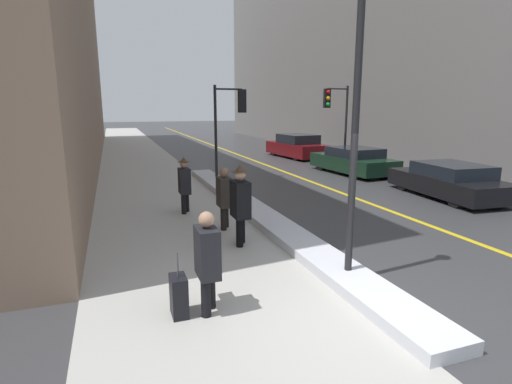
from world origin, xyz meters
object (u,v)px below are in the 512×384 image
(traffic_light_far, at_px, (335,109))
(rolling_suitcase, at_px, (179,296))
(parked_car_black, at_px, (449,181))
(parked_car_dark_green, at_px, (353,161))
(lamp_post, at_px, (356,104))
(pedestrian_with_shoulder_bag, at_px, (207,258))
(pedestrian_in_fedora, at_px, (184,183))
(pedestrian_in_glasses, at_px, (224,195))
(parked_car_maroon, at_px, (297,147))
(pedestrian_nearside, at_px, (240,202))
(traffic_light_near, at_px, (232,112))

(traffic_light_far, height_order, rolling_suitcase, traffic_light_far)
(parked_car_black, distance_m, parked_car_dark_green, 5.21)
(lamp_post, bearing_deg, pedestrian_with_shoulder_bag, -174.09)
(pedestrian_in_fedora, bearing_deg, pedestrian_in_glasses, 19.19)
(lamp_post, distance_m, pedestrian_in_glasses, 4.31)
(parked_car_dark_green, height_order, rolling_suitcase, parked_car_dark_green)
(pedestrian_in_glasses, bearing_deg, parked_car_dark_green, 128.67)
(traffic_light_far, xyz_separation_m, rolling_suitcase, (-9.57, -12.07, -2.53))
(parked_car_dark_green, height_order, parked_car_maroon, parked_car_maroon)
(pedestrian_nearside, relative_size, parked_car_black, 0.41)
(rolling_suitcase, bearing_deg, traffic_light_near, 159.32)
(lamp_post, xyz_separation_m, rolling_suitcase, (-2.91, -0.23, -2.66))
(lamp_post, height_order, pedestrian_nearside, lamp_post)
(pedestrian_with_shoulder_bag, relative_size, parked_car_maroon, 0.34)
(lamp_post, height_order, pedestrian_in_fedora, lamp_post)
(pedestrian_with_shoulder_bag, xyz_separation_m, parked_car_maroon, (9.06, 16.05, -0.20))
(lamp_post, height_order, pedestrian_with_shoulder_bag, lamp_post)
(pedestrian_nearside, xyz_separation_m, parked_car_dark_green, (7.60, 7.36, -0.39))
(pedestrian_in_glasses, height_order, parked_car_maroon, pedestrian_in_glasses)
(traffic_light_near, bearing_deg, traffic_light_far, 17.38)
(pedestrian_in_fedora, height_order, parked_car_dark_green, pedestrian_in_fedora)
(lamp_post, relative_size, traffic_light_far, 1.26)
(pedestrian_nearside, height_order, pedestrian_in_glasses, pedestrian_nearside)
(pedestrian_in_glasses, height_order, parked_car_dark_green, pedestrian_in_glasses)
(pedestrian_in_glasses, bearing_deg, traffic_light_near, 161.66)
(lamp_post, distance_m, parked_car_dark_green, 11.85)
(lamp_post, height_order, parked_car_maroon, lamp_post)
(parked_car_dark_green, bearing_deg, parked_car_maroon, -5.24)
(pedestrian_in_glasses, height_order, rolling_suitcase, pedestrian_in_glasses)
(pedestrian_with_shoulder_bag, height_order, pedestrian_in_glasses, pedestrian_in_glasses)
(pedestrian_in_glasses, height_order, pedestrian_in_fedora, pedestrian_in_fedora)
(traffic_light_near, bearing_deg, pedestrian_with_shoulder_bag, -109.39)
(lamp_post, height_order, rolling_suitcase, lamp_post)
(pedestrian_nearside, xyz_separation_m, parked_car_black, (7.87, 2.16, -0.42))
(parked_car_dark_green, bearing_deg, pedestrian_in_fedora, 113.84)
(parked_car_maroon, bearing_deg, pedestrian_in_glasses, 142.03)
(pedestrian_nearside, relative_size, pedestrian_in_fedora, 1.11)
(parked_car_black, bearing_deg, rolling_suitcase, 121.03)
(pedestrian_with_shoulder_bag, relative_size, parked_car_black, 0.35)
(pedestrian_in_glasses, distance_m, rolling_suitcase, 4.18)
(parked_car_black, relative_size, rolling_suitcase, 4.52)
(parked_car_black, bearing_deg, pedestrian_in_glasses, 101.58)
(pedestrian_nearside, distance_m, parked_car_black, 8.17)
(parked_car_dark_green, bearing_deg, traffic_light_near, 83.72)
(parked_car_black, bearing_deg, pedestrian_nearside, 110.22)
(lamp_post, bearing_deg, pedestrian_in_fedora, 108.88)
(pedestrian_with_shoulder_bag, bearing_deg, lamp_post, 95.74)
(pedestrian_nearside, distance_m, pedestrian_in_glasses, 1.24)
(traffic_light_near, height_order, pedestrian_in_fedora, traffic_light_near)
(traffic_light_near, height_order, pedestrian_in_glasses, traffic_light_near)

